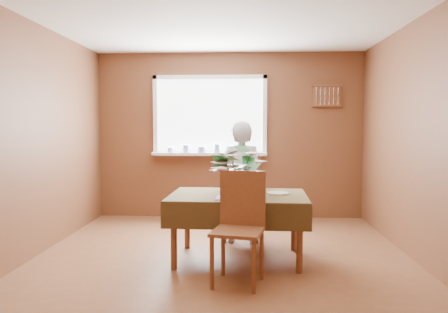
{
  "coord_description": "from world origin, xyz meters",
  "views": [
    {
      "loc": [
        0.25,
        -4.38,
        1.4
      ],
      "look_at": [
        0.0,
        0.55,
        1.05
      ],
      "focal_mm": 35.0,
      "sensor_mm": 36.0,
      "label": 1
    }
  ],
  "objects_px": {
    "chair_far": "(242,194)",
    "flower_bouquet": "(235,167)",
    "dining_table": "(238,202)",
    "chair_near": "(240,222)",
    "seated_woman": "(241,182)"
  },
  "relations": [
    {
      "from": "chair_far",
      "to": "flower_bouquet",
      "type": "relative_size",
      "value": 1.95
    },
    {
      "from": "dining_table",
      "to": "flower_bouquet",
      "type": "bearing_deg",
      "value": -99.66
    },
    {
      "from": "flower_bouquet",
      "to": "chair_near",
      "type": "bearing_deg",
      "value": -82.67
    },
    {
      "from": "chair_far",
      "to": "seated_woman",
      "type": "bearing_deg",
      "value": 91.05
    },
    {
      "from": "chair_far",
      "to": "seated_woman",
      "type": "distance_m",
      "value": 0.19
    },
    {
      "from": "dining_table",
      "to": "chair_near",
      "type": "relative_size",
      "value": 1.47
    },
    {
      "from": "chair_far",
      "to": "chair_near",
      "type": "height_order",
      "value": "chair_far"
    },
    {
      "from": "dining_table",
      "to": "chair_near",
      "type": "distance_m",
      "value": 0.64
    },
    {
      "from": "chair_near",
      "to": "flower_bouquet",
      "type": "relative_size",
      "value": 1.83
    },
    {
      "from": "flower_bouquet",
      "to": "dining_table",
      "type": "bearing_deg",
      "value": 78.18
    },
    {
      "from": "chair_far",
      "to": "chair_near",
      "type": "xyz_separation_m",
      "value": [
        -0.0,
        -1.39,
        -0.03
      ]
    },
    {
      "from": "dining_table",
      "to": "chair_near",
      "type": "bearing_deg",
      "value": -85.43
    },
    {
      "from": "chair_far",
      "to": "chair_near",
      "type": "relative_size",
      "value": 1.06
    },
    {
      "from": "dining_table",
      "to": "chair_near",
      "type": "xyz_separation_m",
      "value": [
        0.03,
        -0.63,
        -0.07
      ]
    },
    {
      "from": "chair_far",
      "to": "chair_near",
      "type": "bearing_deg",
      "value": 92.95
    }
  ]
}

